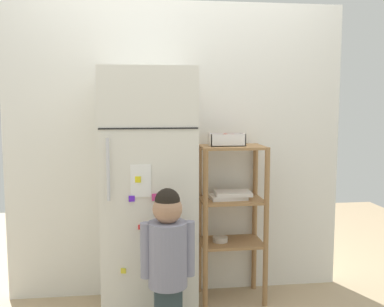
{
  "coord_description": "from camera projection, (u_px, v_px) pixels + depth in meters",
  "views": [
    {
      "loc": [
        -0.32,
        -2.88,
        1.4
      ],
      "look_at": [
        0.06,
        0.02,
        1.07
      ],
      "focal_mm": 41.99,
      "sensor_mm": 36.0,
      "label": 1
    }
  ],
  "objects": [
    {
      "name": "pantry_shelf_unit",
      "position": [
        231.0,
        207.0,
        3.16
      ],
      "size": [
        0.46,
        0.33,
        1.11
      ],
      "color": "#9E7247",
      "rests_on": "ground"
    },
    {
      "name": "fruit_bin",
      "position": [
        228.0,
        140.0,
        3.12
      ],
      "size": [
        0.24,
        0.14,
        0.08
      ],
      "color": "white",
      "rests_on": "pantry_shelf_unit"
    },
    {
      "name": "refrigerator",
      "position": [
        148.0,
        194.0,
        2.93
      ],
      "size": [
        0.59,
        0.64,
        1.62
      ],
      "color": "silver",
      "rests_on": "ground"
    },
    {
      "name": "child_standing",
      "position": [
        168.0,
        254.0,
        2.49
      ],
      "size": [
        0.3,
        0.22,
        0.94
      ],
      "color": "#314145",
      "rests_on": "ground"
    },
    {
      "name": "kitchen_wall_back",
      "position": [
        178.0,
        150.0,
        3.26
      ],
      "size": [
        2.44,
        0.03,
        2.12
      ],
      "primitive_type": "cube",
      "color": "silver",
      "rests_on": "ground"
    }
  ]
}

